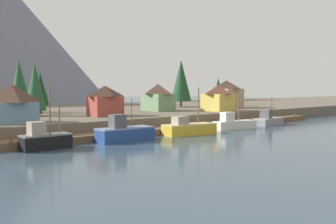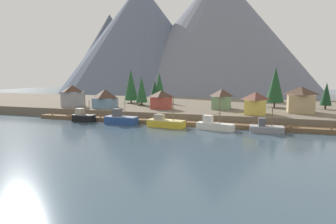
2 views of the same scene
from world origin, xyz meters
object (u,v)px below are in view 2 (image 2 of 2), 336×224
at_px(fishing_boat_blue, 121,119).
at_px(house_red, 161,99).
at_px(fishing_boat_yellow, 165,123).
at_px(house_tan, 301,99).
at_px(fishing_boat_black, 83,117).
at_px(conifer_back_left, 142,89).
at_px(house_green, 222,99).
at_px(house_blue, 105,98).
at_px(house_yellow, 255,103).
at_px(fishing_boat_white, 214,125).
at_px(conifer_back_right, 155,90).
at_px(fishing_boat_grey, 266,128).
at_px(house_grey, 73,95).
at_px(conifer_mid_right, 131,85).
at_px(conifer_mid_left, 275,85).
at_px(conifer_near_right, 159,85).
at_px(conifer_near_left, 326,94).

relative_size(fishing_boat_blue, house_red, 1.44).
height_order(fishing_boat_yellow, house_tan, house_tan).
xyz_separation_m(fishing_boat_black, conifer_back_left, (7.67, 22.45, 6.56)).
height_order(house_green, house_tan, house_tan).
bearing_deg(fishing_boat_yellow, house_green, 70.40).
xyz_separation_m(house_red, house_blue, (-17.54, -2.65, 0.11)).
bearing_deg(fishing_boat_blue, house_yellow, 21.38).
bearing_deg(house_red, fishing_boat_white, -39.33).
xyz_separation_m(fishing_boat_yellow, house_blue, (-24.05, 12.65, 4.42)).
relative_size(house_yellow, conifer_back_right, 0.72).
xyz_separation_m(fishing_boat_grey, house_yellow, (-2.67, 11.49, 4.46)).
distance_m(house_grey, conifer_back_right, 27.39).
distance_m(conifer_back_left, conifer_back_right, 5.70).
bearing_deg(house_green, fishing_boat_white, -86.74).
height_order(house_red, conifer_mid_right, conifer_mid_right).
bearing_deg(fishing_boat_yellow, fishing_boat_grey, 8.51).
bearing_deg(conifer_mid_left, house_yellow, -106.65).
distance_m(fishing_boat_yellow, house_grey, 38.61).
bearing_deg(fishing_boat_yellow, fishing_boat_black, -174.88).
height_order(fishing_boat_yellow, conifer_back_right, conifer_back_right).
xyz_separation_m(fishing_boat_white, house_yellow, (8.71, 11.75, 4.40)).
distance_m(fishing_boat_blue, fishing_boat_white, 24.19).
xyz_separation_m(house_yellow, conifer_mid_right, (-43.99, 17.95, 3.74)).
distance_m(fishing_boat_blue, conifer_near_right, 36.74).
bearing_deg(conifer_back_left, conifer_mid_right, 136.94).
distance_m(house_red, house_blue, 17.74).
height_order(house_grey, house_tan, house_tan).
relative_size(fishing_boat_blue, conifer_mid_right, 0.69).
height_order(house_yellow, house_blue, house_blue).
relative_size(conifer_mid_left, conifer_mid_right, 1.02).
relative_size(house_tan, conifer_near_right, 0.64).
bearing_deg(conifer_back_left, house_grey, -152.02).
height_order(house_green, house_yellow, house_green).
bearing_deg(fishing_boat_blue, conifer_back_left, 101.92).
distance_m(fishing_boat_grey, conifer_near_left, 34.02).
bearing_deg(house_green, fishing_boat_grey, -58.56).
height_order(fishing_boat_black, conifer_mid_right, conifer_mid_right).
bearing_deg(house_yellow, fishing_boat_yellow, -149.69).
height_order(house_yellow, conifer_mid_left, conifer_mid_left).
distance_m(house_red, conifer_back_right, 14.80).
distance_m(fishing_boat_yellow, fishing_boat_white, 11.84).
height_order(fishing_boat_black, house_green, house_green).
bearing_deg(house_blue, fishing_boat_white, -19.04).
xyz_separation_m(fishing_boat_black, fishing_boat_yellow, (24.01, -0.88, -0.23)).
bearing_deg(fishing_boat_white, fishing_boat_blue, -171.10).
height_order(house_red, conifer_back_right, conifer_back_right).
xyz_separation_m(fishing_boat_yellow, fishing_boat_white, (11.84, 0.27, 0.00)).
height_order(fishing_boat_grey, conifer_near_right, conifer_near_right).
xyz_separation_m(fishing_boat_blue, house_tan, (44.48, 19.02, 4.88)).
bearing_deg(house_green, conifer_back_left, 175.22).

